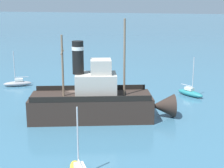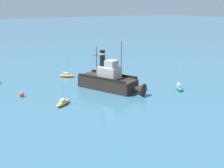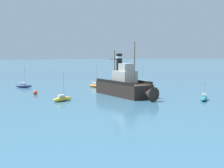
{
  "view_description": "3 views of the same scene",
  "coord_description": "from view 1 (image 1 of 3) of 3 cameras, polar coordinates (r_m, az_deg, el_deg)",
  "views": [
    {
      "loc": [
        31.87,
        14.46,
        11.49
      ],
      "look_at": [
        -0.55,
        3.09,
        3.17
      ],
      "focal_mm": 55.0,
      "sensor_mm": 36.0,
      "label": 1
    },
    {
      "loc": [
        30.63,
        48.14,
        16.61
      ],
      "look_at": [
        3.0,
        5.46,
        2.11
      ],
      "focal_mm": 45.0,
      "sensor_mm": 36.0,
      "label": 2
    },
    {
      "loc": [
        15.02,
        52.04,
        7.95
      ],
      "look_at": [
        3.83,
        1.93,
        2.22
      ],
      "focal_mm": 45.0,
      "sensor_mm": 36.0,
      "label": 3
    }
  ],
  "objects": [
    {
      "name": "old_tugboat",
      "position": [
        34.19,
        -2.47,
        -2.81
      ],
      "size": [
        8.64,
        14.6,
        9.9
      ],
      "color": "#2D231E",
      "rests_on": "ground"
    },
    {
      "name": "ground_plane",
      "position": [
        36.84,
        -4.85,
        -4.61
      ],
      "size": [
        600.0,
        600.0,
        0.0
      ],
      "primitive_type": "plane",
      "color": "#38667F"
    },
    {
      "name": "sailboat_teal",
      "position": [
        43.71,
        12.87,
        -1.4
      ],
      "size": [
        3.04,
        3.76,
        4.9
      ],
      "color": "#23757A",
      "rests_on": "ground"
    },
    {
      "name": "sailboat_grey",
      "position": [
        49.3,
        -15.41,
        0.15
      ],
      "size": [
        2.98,
        3.79,
        4.9
      ],
      "color": "gray",
      "rests_on": "ground"
    }
  ]
}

